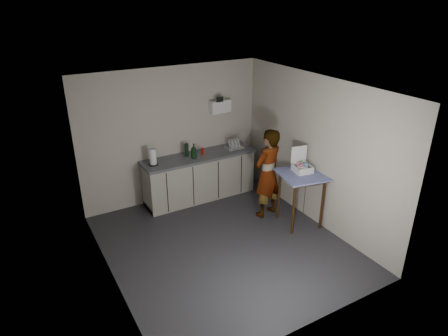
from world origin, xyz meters
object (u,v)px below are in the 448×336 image
soap_bottle (194,151)px  dark_bottle (186,150)px  side_table (302,180)px  paper_towel (153,157)px  dish_rack (234,146)px  soda_can (203,151)px  bakery_box (302,166)px  standing_man (268,173)px  kitchen_counter (199,178)px

soap_bottle → dark_bottle: soap_bottle is taller
side_table → paper_towel: bearing=150.0°
dark_bottle → dish_rack: dark_bottle is taller
soda_can → bakery_box: bearing=-58.0°
soap_bottle → paper_towel: size_ratio=0.93×
soda_can → paper_towel: 1.03m
side_table → standing_man: standing_man is taller
paper_towel → bakery_box: bearing=-38.8°
paper_towel → dish_rack: size_ratio=0.89×
kitchen_counter → dark_bottle: dark_bottle is taller
soap_bottle → dish_rack: 0.94m
standing_man → dark_bottle: 1.63m
side_table → paper_towel: paper_towel is taller
kitchen_counter → soap_bottle: soap_bottle is taller
soda_can → dark_bottle: size_ratio=0.48×
side_table → dish_rack: dish_rack is taller
dish_rack → dark_bottle: bearing=173.9°
side_table → dark_bottle: 2.26m
kitchen_counter → paper_towel: (-0.92, -0.00, 0.63)m
soap_bottle → bakery_box: 2.04m
soda_can → paper_towel: bearing=-178.9°
paper_towel → standing_man: bearing=-35.6°
soap_bottle → paper_towel: (-0.77, 0.10, 0.00)m
kitchen_counter → soap_bottle: (-0.15, -0.10, 0.63)m
soap_bottle → dish_rack: bearing=3.7°
soap_bottle → dark_bottle: size_ratio=1.15×
dish_rack → kitchen_counter: bearing=177.2°
soap_bottle → side_table: bearing=-53.0°
dish_rack → standing_man: bearing=-90.7°
paper_towel → bakery_box: size_ratio=0.76×
dish_rack → bakery_box: 1.68m
side_table → paper_towel: 2.69m
paper_towel → bakery_box: (2.08, -1.67, 0.00)m
dark_bottle → bakery_box: bakery_box is taller
standing_man → paper_towel: 2.09m
kitchen_counter → dark_bottle: 0.65m
soda_can → dish_rack: dish_rack is taller
kitchen_counter → standing_man: standing_man is taller
kitchen_counter → paper_towel: size_ratio=7.13×
standing_man → soda_can: 1.41m
kitchen_counter → side_table: (1.10, -1.76, 0.42)m
standing_man → dish_rack: size_ratio=4.70×
kitchen_counter → dish_rack: 0.95m
standing_man → paper_towel: (-1.69, 1.21, 0.23)m
side_table → standing_man: bearing=132.3°
side_table → soap_bottle: soap_bottle is taller
side_table → soda_can: bearing=130.4°
bakery_box → standing_man: bearing=140.2°
side_table → soap_bottle: bearing=138.0°
soap_bottle → soda_can: soap_bottle is taller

